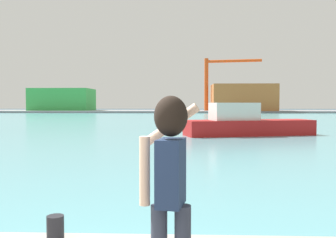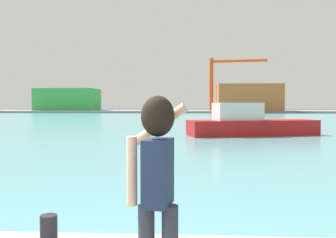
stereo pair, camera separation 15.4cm
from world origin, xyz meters
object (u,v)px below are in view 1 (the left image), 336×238
person_photographer (170,176)px  boat_moored (246,124)px  port_crane (215,77)px  warehouse_right (243,98)px  harbor_bollard (55,229)px  warehouse_left (63,100)px

person_photographer → boat_moored: size_ratio=0.19×
boat_moored → port_crane: port_crane is taller
warehouse_right → person_photographer: bearing=-99.8°
warehouse_right → port_crane: port_crane is taller
port_crane → boat_moored: bearing=-93.4°
person_photographer → boat_moored: boat_moored is taller
boat_moored → port_crane: size_ratio=0.65×
harbor_bollard → warehouse_left: size_ratio=0.02×
harbor_bollard → port_crane: (9.85, 87.78, 8.33)m
warehouse_right → port_crane: 8.68m
person_photographer → warehouse_left: 96.78m
harbor_bollard → boat_moored: (5.82, 20.54, 0.17)m
harbor_bollard → boat_moored: size_ratio=0.04×
boat_moored → warehouse_left: (-35.51, 69.82, 2.51)m
harbor_bollard → warehouse_right: size_ratio=0.02×
warehouse_right → boat_moored: bearing=-99.2°
person_photographer → boat_moored: bearing=-0.8°
warehouse_left → warehouse_right: (46.08, -4.81, 0.38)m
warehouse_right → harbor_bollard: bearing=-100.8°
harbor_bollard → port_crane: size_ratio=0.02×
warehouse_right → port_crane: size_ratio=1.09×
harbor_bollard → port_crane: port_crane is taller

